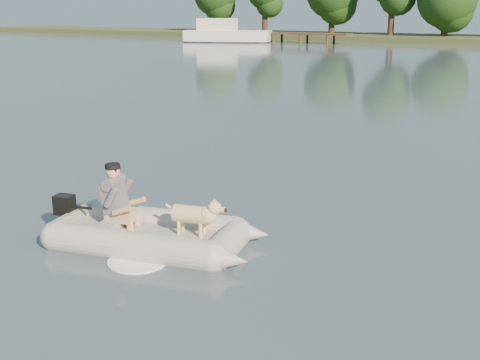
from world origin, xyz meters
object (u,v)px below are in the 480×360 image
Objects in this scene: man at (115,194)px; dog at (191,218)px; cabin_cruiser at (228,30)px; dinghy at (153,210)px; dock at (270,37)px.

man is 1.28m from dog.
dog is at bearing -77.59° from cabin_cruiser.
dog is at bearing 4.57° from dinghy.
man reaches higher than dog.
dock is 20.65× the size of dog.
cabin_cruiser is at bearing 107.39° from man.
man is at bearing 175.76° from dinghy.
dog is (26.16, -51.53, -0.04)m from dock.
cabin_cruiser is at bearing 108.01° from dinghy.
dog is 56.79m from cabin_cruiser.
dinghy is 5.13× the size of dog.
dock is 57.50m from man.
cabin_cruiser is at bearing 108.61° from dog.
dinghy is 4.44× the size of man.
cabin_cruiser is at bearing -138.11° from dock.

